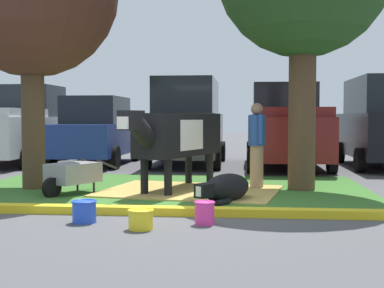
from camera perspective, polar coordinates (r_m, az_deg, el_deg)
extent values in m
plane|color=#4C4C4F|center=(8.52, -3.37, -6.70)|extent=(80.00, 80.00, 0.00)
cube|color=#386B28|center=(10.42, -2.75, -4.87)|extent=(7.81, 4.99, 0.02)
cube|color=yellow|center=(7.84, -5.56, -7.10)|extent=(9.01, 0.24, 0.12)
cube|color=tan|center=(10.05, -0.17, -5.08)|extent=(3.59, 2.95, 0.04)
cylinder|color=#4C3823|center=(10.88, -16.65, 2.43)|extent=(0.44, 0.44, 2.70)
cylinder|color=#4C3823|center=(10.48, 11.70, 3.47)|extent=(0.52, 0.52, 3.07)
cube|color=black|center=(10.18, -1.38, 1.04)|extent=(1.50, 2.40, 0.80)
cube|color=white|center=(10.05, -1.79, 1.01)|extent=(1.00, 1.10, 0.56)
cylinder|color=black|center=(9.03, -5.41, 1.42)|extent=(0.53, 0.71, 0.58)
cube|color=black|center=(8.76, -6.55, 2.55)|extent=(0.40, 0.50, 0.32)
cube|color=white|center=(8.59, -7.28, 2.27)|extent=(0.23, 0.19, 0.20)
cylinder|color=black|center=(9.36, -2.58, -3.70)|extent=(0.14, 0.14, 0.69)
cylinder|color=black|center=(9.61, -5.12, -3.53)|extent=(0.14, 0.14, 0.69)
cylinder|color=black|center=(10.89, 1.93, -2.77)|extent=(0.14, 0.14, 0.69)
cylinder|color=black|center=(11.10, -0.37, -2.65)|extent=(0.14, 0.14, 0.69)
cylinder|color=black|center=(11.26, 1.53, -0.05)|extent=(0.06, 0.06, 0.70)
ellipsoid|color=black|center=(8.91, 3.74, -4.72)|extent=(1.02, 1.18, 0.48)
cube|color=black|center=(8.43, 1.32, -5.00)|extent=(0.32, 0.34, 0.22)
cube|color=silver|center=(8.34, 0.80, -5.09)|extent=(0.12, 0.11, 0.16)
cylinder|color=black|center=(8.55, 3.32, -6.25)|extent=(0.28, 0.35, 0.10)
cylinder|color=#9E7F5B|center=(10.52, 6.94, -2.50)|extent=(0.26, 0.26, 0.86)
cylinder|color=#23478C|center=(10.48, 6.96, 1.47)|extent=(0.34, 0.34, 0.59)
sphere|color=#8C664C|center=(10.47, 6.98, 3.74)|extent=(0.23, 0.23, 0.23)
cylinder|color=#23478C|center=(10.27, 7.36, 1.61)|extent=(0.09, 0.09, 0.56)
cylinder|color=#23478C|center=(10.68, 6.59, 1.66)|extent=(0.09, 0.09, 0.56)
cube|color=gray|center=(9.98, -12.59, -3.03)|extent=(0.97, 1.08, 0.36)
cylinder|color=black|center=(9.68, -14.78, -4.56)|extent=(0.27, 0.36, 0.36)
cylinder|color=black|center=(10.05, -10.46, -4.57)|extent=(0.04, 0.04, 0.24)
cylinder|color=black|center=(10.37, -12.16, -4.36)|extent=(0.04, 0.04, 0.24)
cylinder|color=black|center=(10.26, -9.08, -2.17)|extent=(0.30, 0.48, 0.23)
cylinder|color=black|center=(10.57, -10.79, -2.03)|extent=(0.30, 0.48, 0.23)
cylinder|color=blue|center=(7.37, -11.46, -7.14)|extent=(0.32, 0.32, 0.29)
torus|color=blue|center=(7.34, -11.47, -6.04)|extent=(0.34, 0.34, 0.02)
cylinder|color=yellow|center=(6.82, -5.50, -8.09)|extent=(0.31, 0.31, 0.24)
torus|color=yellow|center=(6.80, -5.51, -7.08)|extent=(0.34, 0.34, 0.02)
cylinder|color=#EA3893|center=(7.09, 1.36, -7.43)|extent=(0.26, 0.26, 0.30)
torus|color=#EA3893|center=(7.07, 1.36, -6.25)|extent=(0.28, 0.28, 0.02)
cube|color=silver|center=(17.03, -18.26, 0.91)|extent=(2.02, 5.41, 1.10)
cube|color=black|center=(17.90, -17.08, 4.39)|extent=(1.85, 1.81, 1.00)
cylinder|color=black|center=(19.06, -18.84, -0.55)|extent=(0.22, 0.64, 0.64)
cylinder|color=black|center=(18.32, -13.14, -0.61)|extent=(0.22, 0.64, 0.64)
cylinder|color=black|center=(15.05, -17.47, -1.42)|extent=(0.22, 0.64, 0.64)
cube|color=navy|center=(16.16, -10.19, 0.56)|extent=(1.82, 4.41, 0.90)
cube|color=black|center=(16.15, -10.22, 3.57)|extent=(1.59, 2.21, 0.80)
cylinder|color=black|center=(17.81, -11.70, -0.69)|extent=(0.22, 0.64, 0.64)
cylinder|color=black|center=(17.35, -6.02, -0.74)|extent=(0.22, 0.64, 0.64)
cylinder|color=black|center=(15.11, -14.95, -1.36)|extent=(0.22, 0.64, 0.64)
cylinder|color=black|center=(14.57, -8.32, -1.45)|extent=(0.22, 0.64, 0.64)
cube|color=#3D3D42|center=(15.72, -0.50, 1.09)|extent=(1.92, 4.61, 1.20)
cube|color=black|center=(15.73, -0.50, 5.10)|extent=(1.68, 3.21, 1.00)
cylinder|color=black|center=(17.36, -3.08, -0.73)|extent=(0.22, 0.64, 0.64)
cylinder|color=black|center=(17.17, 3.20, -0.77)|extent=(0.22, 0.64, 0.64)
cylinder|color=black|center=(14.42, -4.90, -1.48)|extent=(0.22, 0.64, 0.64)
cylinder|color=black|center=(14.19, 2.66, -1.54)|extent=(0.22, 0.64, 0.64)
cube|color=maroon|center=(15.30, 10.06, 0.81)|extent=(2.02, 5.41, 1.10)
cube|color=black|center=(16.24, 9.85, 4.63)|extent=(1.85, 1.81, 1.00)
cube|color=maroon|center=(14.08, 10.46, 3.35)|extent=(1.91, 2.71, 0.24)
cylinder|color=black|center=(17.04, 6.25, -0.81)|extent=(0.22, 0.64, 0.64)
cylinder|color=black|center=(17.18, 12.94, -0.83)|extent=(0.22, 0.64, 0.64)
cylinder|color=black|center=(13.54, 6.37, -1.77)|extent=(0.22, 0.64, 0.64)
cylinder|color=black|center=(13.71, 14.76, -1.79)|extent=(0.22, 0.64, 0.64)
cube|color=black|center=(15.90, 19.85, 0.94)|extent=(1.92, 4.61, 1.20)
cube|color=black|center=(15.91, 19.92, 4.90)|extent=(1.68, 3.21, 1.00)
cylinder|color=black|center=(17.20, 15.53, -0.86)|extent=(0.22, 0.64, 0.64)
cylinder|color=black|center=(14.27, 17.56, -1.65)|extent=(0.22, 0.64, 0.64)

